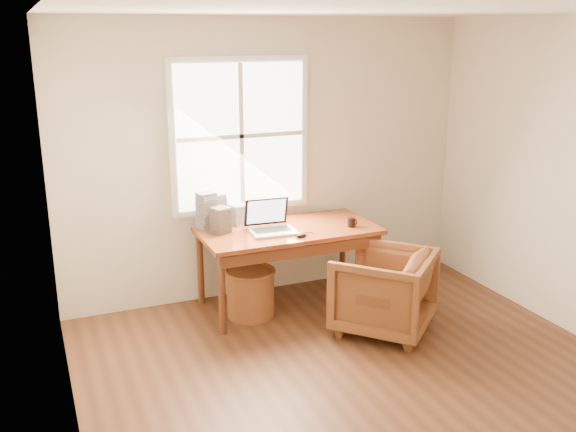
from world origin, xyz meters
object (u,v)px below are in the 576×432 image
at_px(wicker_stool, 251,293).
at_px(cd_stack_a, 216,210).
at_px(armchair, 383,291).
at_px(coffee_mug, 352,222).
at_px(desk, 288,230).
at_px(laptop, 273,216).

height_order(wicker_stool, cd_stack_a, cd_stack_a).
distance_m(armchair, wicker_stool, 1.18).
bearing_deg(coffee_mug, wicker_stool, 163.87).
distance_m(desk, laptop, 0.26).
relative_size(laptop, cd_stack_a, 1.47).
bearing_deg(desk, coffee_mug, -18.07).
bearing_deg(cd_stack_a, wicker_stool, -67.36).
xyz_separation_m(desk, coffee_mug, (0.55, -0.18, 0.06)).
relative_size(desk, armchair, 2.06).
height_order(coffee_mug, cd_stack_a, cd_stack_a).
bearing_deg(wicker_stool, coffee_mug, -5.72).
bearing_deg(laptop, coffee_mug, -3.37).
bearing_deg(armchair, cd_stack_a, -87.22).
distance_m(wicker_stool, cd_stack_a, 0.82).
xyz_separation_m(desk, cd_stack_a, (-0.57, 0.33, 0.17)).
bearing_deg(laptop, wicker_stool, -175.14).
relative_size(desk, cd_stack_a, 5.33).
distance_m(desk, wicker_stool, 0.66).
relative_size(armchair, laptop, 1.76).
xyz_separation_m(desk, wicker_stool, (-0.40, -0.08, -0.52)).
distance_m(armchair, coffee_mug, 0.74).
xyz_separation_m(wicker_stool, cd_stack_a, (-0.17, 0.41, 0.69)).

